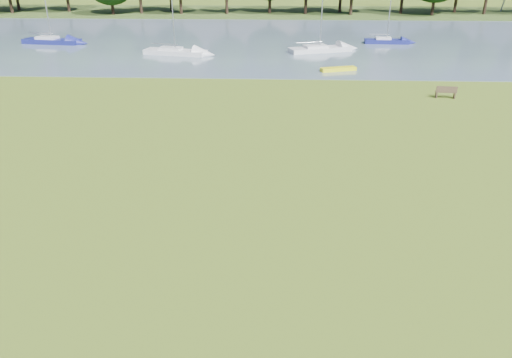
{
  "coord_description": "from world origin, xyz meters",
  "views": [
    {
      "loc": [
        -0.53,
        -21.12,
        10.35
      ],
      "look_at": [
        -1.41,
        -2.0,
        1.5
      ],
      "focal_mm": 35.0,
      "sensor_mm": 36.0,
      "label": 1
    }
  ],
  "objects_px": {
    "riverbank_bench": "(446,92)",
    "sailboat_2": "(51,39)",
    "kayak": "(338,69)",
    "sailboat_4": "(319,48)",
    "sailboat_3": "(174,50)",
    "sailboat_1": "(386,40)"
  },
  "relations": [
    {
      "from": "kayak",
      "to": "sailboat_2",
      "type": "xyz_separation_m",
      "value": [
        -32.75,
        13.2,
        0.32
      ]
    },
    {
      "from": "kayak",
      "to": "sailboat_3",
      "type": "relative_size",
      "value": 0.41
    },
    {
      "from": "riverbank_bench",
      "to": "sailboat_2",
      "type": "distance_m",
      "value": 45.62
    },
    {
      "from": "kayak",
      "to": "sailboat_2",
      "type": "relative_size",
      "value": 0.38
    },
    {
      "from": "sailboat_2",
      "to": "sailboat_4",
      "type": "xyz_separation_m",
      "value": [
        31.63,
        -3.8,
        -0.04
      ]
    },
    {
      "from": "sailboat_3",
      "to": "sailboat_4",
      "type": "height_order",
      "value": "sailboat_4"
    },
    {
      "from": "sailboat_3",
      "to": "kayak",
      "type": "bearing_deg",
      "value": -11.17
    },
    {
      "from": "riverbank_bench",
      "to": "sailboat_2",
      "type": "xyz_separation_m",
      "value": [
        -39.96,
        22.01,
        0.06
      ]
    },
    {
      "from": "riverbank_bench",
      "to": "sailboat_4",
      "type": "bearing_deg",
      "value": 120.73
    },
    {
      "from": "riverbank_bench",
      "to": "sailboat_1",
      "type": "relative_size",
      "value": 0.22
    },
    {
      "from": "sailboat_2",
      "to": "sailboat_3",
      "type": "xyz_separation_m",
      "value": [
        16.03,
        -5.97,
        -0.06
      ]
    },
    {
      "from": "kayak",
      "to": "sailboat_1",
      "type": "height_order",
      "value": "sailboat_1"
    },
    {
      "from": "kayak",
      "to": "sailboat_4",
      "type": "bearing_deg",
      "value": 78.15
    },
    {
      "from": "kayak",
      "to": "sailboat_3",
      "type": "distance_m",
      "value": 18.22
    },
    {
      "from": "riverbank_bench",
      "to": "sailboat_1",
      "type": "distance_m",
      "value": 23.94
    },
    {
      "from": "riverbank_bench",
      "to": "kayak",
      "type": "relative_size",
      "value": 0.47
    },
    {
      "from": "riverbank_bench",
      "to": "sailboat_3",
      "type": "distance_m",
      "value": 28.81
    },
    {
      "from": "kayak",
      "to": "sailboat_4",
      "type": "distance_m",
      "value": 9.47
    },
    {
      "from": "sailboat_1",
      "to": "sailboat_4",
      "type": "xyz_separation_m",
      "value": [
        -8.35,
        -5.73,
        0.0
      ]
    },
    {
      "from": "kayak",
      "to": "sailboat_2",
      "type": "distance_m",
      "value": 35.31
    },
    {
      "from": "sailboat_2",
      "to": "sailboat_4",
      "type": "relative_size",
      "value": 1.02
    },
    {
      "from": "riverbank_bench",
      "to": "sailboat_4",
      "type": "relative_size",
      "value": 0.18
    }
  ]
}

